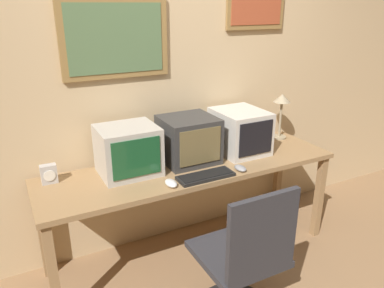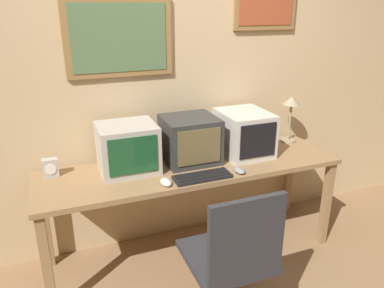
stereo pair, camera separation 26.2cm
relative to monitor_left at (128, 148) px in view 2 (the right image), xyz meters
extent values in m
cube|color=#D1B284|center=(0.44, 0.28, 0.39)|extent=(8.00, 0.05, 2.60)
cube|color=olive|center=(0.04, 0.24, 0.71)|extent=(0.74, 0.02, 0.52)
cube|color=#56754C|center=(0.04, 0.23, 0.71)|extent=(0.65, 0.01, 0.45)
cube|color=#99754C|center=(0.44, -0.09, -0.18)|extent=(2.17, 0.61, 0.04)
cube|color=#99754C|center=(-0.60, -0.35, -0.56)|extent=(0.06, 0.06, 0.71)
cube|color=#99754C|center=(1.48, -0.35, -0.56)|extent=(0.06, 0.06, 0.71)
cube|color=#99754C|center=(-0.60, 0.16, -0.56)|extent=(0.06, 0.06, 0.71)
cube|color=#99754C|center=(1.48, 0.16, -0.56)|extent=(0.06, 0.06, 0.71)
cube|color=#B7B2A8|center=(0.00, 0.00, 0.00)|extent=(0.39, 0.34, 0.33)
cube|color=#194C28|center=(0.00, -0.17, 0.01)|extent=(0.32, 0.01, 0.25)
cube|color=#333333|center=(0.46, 0.00, 0.00)|extent=(0.38, 0.36, 0.33)
cube|color=brown|center=(0.46, -0.18, 0.01)|extent=(0.31, 0.01, 0.25)
cube|color=beige|center=(0.90, -0.01, 0.00)|extent=(0.35, 0.41, 0.33)
cube|color=black|center=(0.90, -0.22, 0.01)|extent=(0.29, 0.01, 0.25)
cube|color=black|center=(0.43, -0.31, -0.15)|extent=(0.39, 0.14, 0.02)
cube|color=black|center=(0.43, -0.31, -0.14)|extent=(0.36, 0.12, 0.00)
ellipsoid|color=gray|center=(0.70, -0.32, -0.15)|extent=(0.07, 0.11, 0.03)
ellipsoid|color=silver|center=(0.17, -0.31, -0.15)|extent=(0.07, 0.12, 0.04)
cube|color=#B7B2AD|center=(-0.51, 0.09, -0.10)|extent=(0.10, 0.06, 0.13)
cylinder|color=white|center=(-0.51, 0.06, -0.10)|extent=(0.07, 0.00, 0.07)
cylinder|color=tan|center=(1.38, 0.09, -0.16)|extent=(0.12, 0.12, 0.02)
cylinder|color=tan|center=(1.38, 0.09, 0.01)|extent=(0.02, 0.02, 0.31)
cone|color=tan|center=(1.38, 0.09, 0.19)|extent=(0.15, 0.15, 0.07)
cylinder|color=#282828|center=(0.39, -0.76, -0.68)|extent=(0.06, 0.06, 0.41)
cube|color=#2D2D33|center=(0.39, -0.76, -0.46)|extent=(0.47, 0.47, 0.04)
cube|color=#2D2D33|center=(0.39, -0.98, -0.21)|extent=(0.43, 0.04, 0.47)
camera|label=1|loc=(-0.70, -2.27, 0.92)|focal=35.00mm
camera|label=2|loc=(-0.46, -2.38, 0.92)|focal=35.00mm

